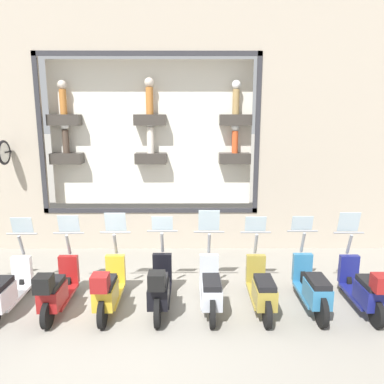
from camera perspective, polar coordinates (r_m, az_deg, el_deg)
name	(u,v)px	position (r m, az deg, el deg)	size (l,w,h in m)	color
ground_plane	(133,315)	(7.20, -9.03, -18.03)	(120.00, 120.00, 0.00)	gray
building_facade	(149,112)	(9.82, -6.54, 11.99)	(1.23, 36.00, 7.12)	#ADA08E
scooter_navy_0	(364,288)	(7.68, 24.78, -13.14)	(1.79, 0.61, 1.66)	black
scooter_teal_1	(312,288)	(7.41, 17.82, -13.69)	(1.81, 0.61, 1.58)	black
scooter_olive_2	(261,289)	(7.19, 10.53, -14.27)	(1.80, 0.61, 1.57)	black
scooter_silver_3	(211,288)	(7.08, 2.86, -14.39)	(1.80, 0.60, 1.71)	black
scooter_black_4	(160,287)	(7.02, -4.96, -14.24)	(1.81, 0.60, 1.59)	black
scooter_yellow_5	(108,288)	(7.16, -12.65, -14.08)	(1.80, 0.60, 1.66)	black
scooter_red_6	(57,289)	(7.41, -19.92, -13.70)	(1.79, 0.60, 1.61)	black
scooter_white_7	(7,290)	(7.83, -26.35, -13.23)	(1.79, 0.61, 1.56)	black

